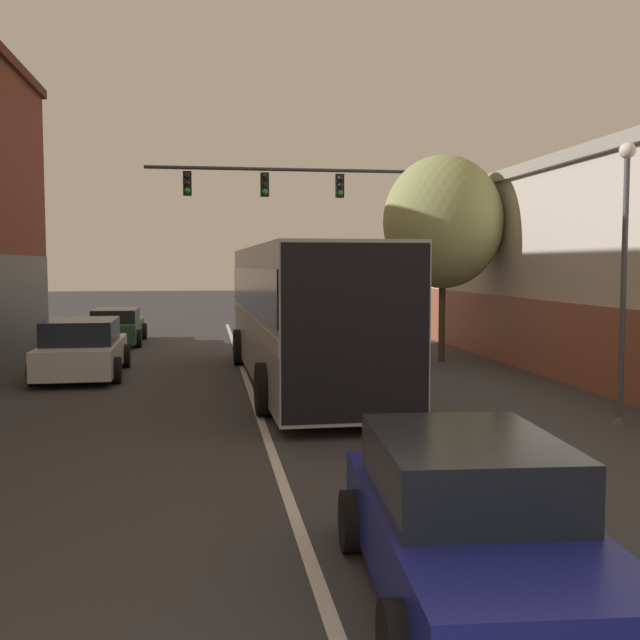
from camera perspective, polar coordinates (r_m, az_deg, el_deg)
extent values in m
cube|color=silver|center=(16.05, -5.15, -5.88)|extent=(0.14, 39.42, 0.01)
cube|color=#995138|center=(22.24, 13.86, -0.67)|extent=(0.24, 26.88, 1.93)
cube|color=#B7B7BC|center=(17.63, -1.36, 0.68)|extent=(2.71, 11.73, 3.00)
cube|color=black|center=(17.60, -1.36, 2.44)|extent=(2.75, 11.49, 0.96)
cube|color=beige|center=(17.64, -1.36, -0.10)|extent=(2.74, 11.61, 0.30)
cube|color=black|center=(11.92, 2.77, -1.03)|extent=(2.42, 0.11, 2.88)
cylinder|color=black|center=(21.19, -6.19, -2.07)|extent=(0.32, 1.01, 1.00)
cylinder|color=black|center=(21.50, 0.55, -1.95)|extent=(0.32, 1.01, 1.00)
cylinder|color=black|center=(14.04, -4.28, -5.28)|extent=(0.32, 1.01, 1.00)
cylinder|color=black|center=(14.50, 5.74, -4.99)|extent=(0.32, 1.01, 1.00)
cube|color=navy|center=(6.60, 11.54, -16.51)|extent=(1.89, 4.02, 0.64)
cube|color=black|center=(6.64, 11.03, -10.99)|extent=(1.64, 2.13, 0.55)
cylinder|color=black|center=(7.62, 2.47, -15.05)|extent=(0.26, 0.62, 0.61)
cylinder|color=black|center=(8.01, 15.02, -14.23)|extent=(0.26, 0.62, 0.61)
cube|color=silver|center=(19.92, -17.60, -2.59)|extent=(1.92, 4.64, 0.69)
cube|color=black|center=(19.63, -17.72, -0.82)|extent=(1.72, 2.43, 0.59)
cylinder|color=black|center=(21.48, -19.57, -2.69)|extent=(0.24, 0.64, 0.64)
cylinder|color=black|center=(21.25, -14.57, -2.65)|extent=(0.24, 0.64, 0.64)
cylinder|color=black|center=(18.70, -21.01, -3.73)|extent=(0.24, 0.64, 0.64)
cylinder|color=black|center=(18.43, -15.27, -3.71)|extent=(0.24, 0.64, 0.64)
cube|color=#285633|center=(27.70, -15.21, -0.74)|extent=(1.68, 4.52, 0.64)
cube|color=black|center=(27.44, -15.28, 0.36)|extent=(1.52, 2.36, 0.45)
cylinder|color=black|center=(29.19, -16.57, -0.87)|extent=(0.23, 0.62, 0.61)
cylinder|color=black|center=(29.03, -13.28, -0.84)|extent=(0.23, 0.62, 0.61)
cylinder|color=black|center=(26.44, -17.32, -1.41)|extent=(0.23, 0.62, 0.61)
cylinder|color=black|center=(26.26, -13.68, -1.37)|extent=(0.23, 0.62, 0.61)
cylinder|color=#333338|center=(26.52, 7.50, 4.95)|extent=(0.18, 0.18, 6.33)
cylinder|color=#333338|center=(25.82, -2.66, 11.38)|extent=(9.35, 0.12, 0.12)
cube|color=black|center=(26.02, 1.51, 10.18)|extent=(0.28, 0.24, 0.80)
sphere|color=black|center=(25.90, 1.57, 10.76)|extent=(0.18, 0.18, 0.18)
sphere|color=black|center=(25.87, 1.57, 10.21)|extent=(0.18, 0.18, 0.18)
sphere|color=green|center=(25.85, 1.57, 9.67)|extent=(0.18, 0.18, 0.18)
cube|color=black|center=(25.70, -4.24, 10.24)|extent=(0.28, 0.24, 0.80)
sphere|color=black|center=(25.57, -4.22, 10.83)|extent=(0.18, 0.18, 0.18)
sphere|color=black|center=(25.55, -4.21, 10.28)|extent=(0.18, 0.18, 0.18)
sphere|color=green|center=(25.52, -4.21, 9.73)|extent=(0.18, 0.18, 0.18)
cube|color=black|center=(25.63, -10.08, 10.21)|extent=(0.28, 0.24, 0.80)
sphere|color=black|center=(25.50, -10.09, 10.80)|extent=(0.18, 0.18, 0.18)
sphere|color=black|center=(25.47, -10.08, 10.24)|extent=(0.18, 0.18, 0.18)
sphere|color=green|center=(25.45, -10.08, 9.69)|extent=(0.18, 0.18, 0.18)
cone|color=#47474C|center=(14.39, 21.86, -6.96)|extent=(0.26, 0.26, 0.20)
cylinder|color=#47474C|center=(14.14, 22.11, 2.00)|extent=(0.10, 0.10, 4.69)
sphere|color=#EFE5CC|center=(14.27, 22.39, 11.86)|extent=(0.29, 0.29, 0.29)
cylinder|color=#4C3823|center=(22.09, 9.27, 0.20)|extent=(0.19, 0.19, 2.57)
ellipsoid|color=#99A366|center=(22.07, 9.36, 7.38)|extent=(3.49, 3.14, 3.83)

